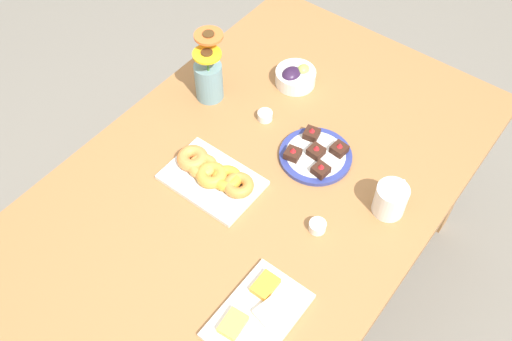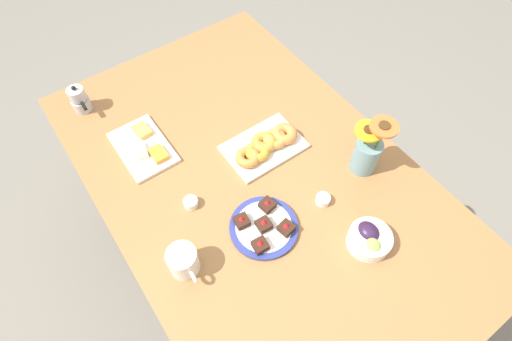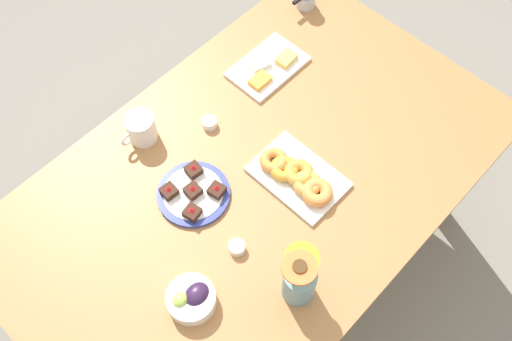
{
  "view_description": "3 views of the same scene",
  "coord_description": "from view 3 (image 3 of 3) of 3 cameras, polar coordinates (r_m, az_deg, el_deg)",
  "views": [
    {
      "loc": [
        -0.8,
        -0.61,
        2.08
      ],
      "look_at": [
        0.0,
        0.0,
        0.78
      ],
      "focal_mm": 40.0,
      "sensor_mm": 36.0,
      "label": 1
    },
    {
      "loc": [
        0.61,
        -0.43,
        1.91
      ],
      "look_at": [
        0.0,
        0.0,
        0.78
      ],
      "focal_mm": 28.0,
      "sensor_mm": 36.0,
      "label": 2
    },
    {
      "loc": [
        0.61,
        0.58,
        2.27
      ],
      "look_at": [
        0.0,
        0.0,
        0.78
      ],
      "focal_mm": 40.0,
      "sensor_mm": 36.0,
      "label": 3
    }
  ],
  "objects": [
    {
      "name": "coffee_mug",
      "position": [
        1.81,
        -11.44,
        4.17
      ],
      "size": [
        0.13,
        0.09,
        0.1
      ],
      "color": "white",
      "rests_on": "dining_table"
    },
    {
      "name": "dessert_plate",
      "position": [
        1.72,
        -6.28,
        -2.27
      ],
      "size": [
        0.22,
        0.22,
        0.05
      ],
      "color": "navy",
      "rests_on": "dining_table"
    },
    {
      "name": "cheese_platter",
      "position": [
        1.98,
        1.22,
        10.32
      ],
      "size": [
        0.26,
        0.17,
        0.03
      ],
      "color": "white",
      "rests_on": "dining_table"
    },
    {
      "name": "grape_bowl",
      "position": [
        1.58,
        -6.46,
        -12.61
      ],
      "size": [
        0.13,
        0.13,
        0.07
      ],
      "color": "white",
      "rests_on": "dining_table"
    },
    {
      "name": "croissant_platter",
      "position": [
        1.72,
        4.17,
        -0.6
      ],
      "size": [
        0.19,
        0.28,
        0.05
      ],
      "color": "white",
      "rests_on": "dining_table"
    },
    {
      "name": "jam_cup_berry",
      "position": [
        1.63,
        -1.91,
        -7.68
      ],
      "size": [
        0.05,
        0.05,
        0.03
      ],
      "color": "white",
      "rests_on": "dining_table"
    },
    {
      "name": "dining_table",
      "position": [
        1.82,
        -0.0,
        -1.94
      ],
      "size": [
        1.6,
        1.0,
        0.74
      ],
      "color": "#9E6B3D",
      "rests_on": "ground_plane"
    },
    {
      "name": "flower_vase",
      "position": [
        1.53,
        4.36,
        -10.94
      ],
      "size": [
        0.12,
        0.11,
        0.24
      ],
      "color": "#6B939E",
      "rests_on": "dining_table"
    },
    {
      "name": "jam_cup_honey",
      "position": [
        1.84,
        -4.68,
        4.79
      ],
      "size": [
        0.05,
        0.05,
        0.03
      ],
      "color": "white",
      "rests_on": "dining_table"
    },
    {
      "name": "ground_plane",
      "position": [
        2.42,
        -0.0,
        -9.1
      ],
      "size": [
        6.0,
        6.0,
        0.0
      ],
      "primitive_type": "plane",
      "color": "slate"
    }
  ]
}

